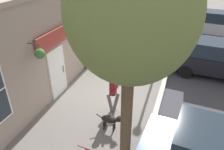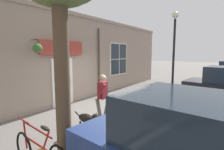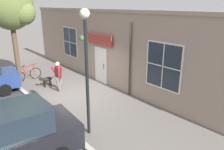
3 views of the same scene
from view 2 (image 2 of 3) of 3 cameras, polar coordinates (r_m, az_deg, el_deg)
name	(u,v)px [view 2 (image 2 of 3)]	position (r m, az deg, el deg)	size (l,w,h in m)	color
ground_plane	(111,110)	(7.29, -0.48, -11.44)	(90.00, 90.00, 0.00)	#66605B
storefront_facade	(71,58)	(8.51, -13.36, 5.57)	(0.95, 18.00, 4.21)	gray
pedestrian_walking	(103,93)	(6.05, -3.04, -5.94)	(0.54, 0.55, 1.61)	#6B665B
dog_on_leash	(88,119)	(5.29, -7.83, -13.94)	(0.98, 0.29, 0.66)	black
street_lamp	(174,42)	(9.36, 19.64, 10.13)	(0.32, 0.32, 4.34)	black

